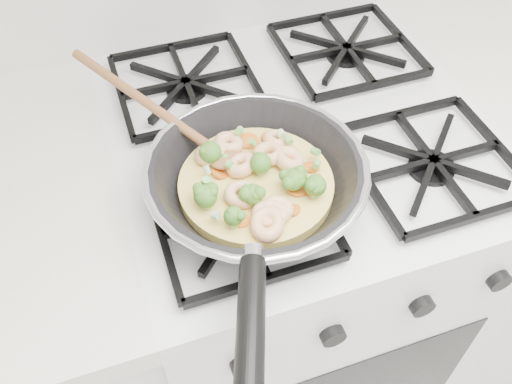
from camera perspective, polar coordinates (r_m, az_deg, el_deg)
name	(u,v)px	position (r m, az deg, el deg)	size (l,w,h in m)	color
stove	(288,275)	(1.25, 3.33, -8.47)	(0.60, 0.60, 0.92)	white
skillet	(255,181)	(0.75, -0.10, 1.08)	(0.35, 0.62, 0.09)	black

